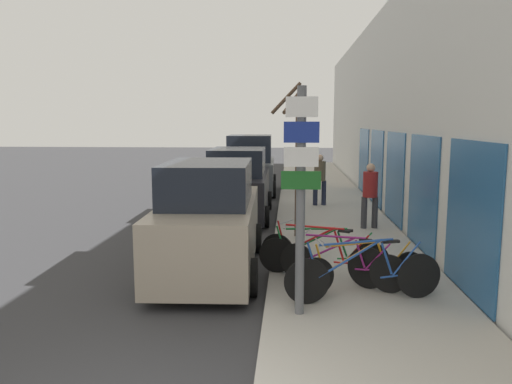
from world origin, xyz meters
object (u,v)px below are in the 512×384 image
Objects in this scene: bicycle_1 at (363,269)px; bicycle_4 at (323,255)px; bicycle_2 at (341,264)px; street_tree at (298,165)px; bicycle_0 at (364,275)px; pedestrian_far at (320,176)px; bicycle_3 at (320,257)px; parked_car_1 at (238,186)px; parked_car_0 at (209,222)px; pedestrian_near at (370,191)px; signpost at (301,194)px; parked_car_2 at (250,168)px.

bicycle_4 is at bearing 19.85° from bicycle_1.
bicycle_4 reaches higher than bicycle_2.
street_tree is (-0.41, 3.07, 1.34)m from bicycle_4.
pedestrian_far is at bearing -11.26° from bicycle_0.
bicycle_3 is 0.47× the size of parked_car_1.
bicycle_3 reaches higher than bicycle_1.
bicycle_0 reaches higher than bicycle_2.
parked_car_0 is (-2.43, 1.13, 0.46)m from bicycle_2.
bicycle_2 is 3.92m from street_tree.
bicycle_2 is 0.61m from bicycle_4.
pedestrian_near is (0.92, 5.41, 0.56)m from bicycle_0.
parked_car_1 is (-2.16, 6.11, 0.43)m from bicycle_4.
bicycle_2 is 8.25m from pedestrian_far.
signpost is 1.40× the size of bicycle_4.
street_tree reaches higher than bicycle_1.
parked_car_2 reaches higher than bicycle_4.
street_tree is at bearing 33.75° from bicycle_2.
bicycle_0 reaches higher than bicycle_1.
parked_car_2 is (-2.82, 12.06, 0.54)m from bicycle_1.
bicycle_0 is 1.46× the size of pedestrian_near.
bicycle_1 is 7.47m from parked_car_1.
parked_car_2 is at bearing -73.66° from pedestrian_near.
bicycle_2 is at bearing -26.99° from parked_car_0.
bicycle_2 is (-0.33, 0.28, 0.01)m from bicycle_1.
bicycle_1 is at bearing -106.73° from bicycle_2.
parked_car_1 is at bearing 27.67° from bicycle_4.
bicycle_3 is at bearing -81.03° from parked_car_2.
parked_car_2 is (-0.06, 10.65, 0.07)m from parked_car_0.
bicycle_0 is at bearing -119.74° from bicycle_3.
bicycle_4 reaches higher than bicycle_1.
signpost is at bearing 173.86° from bicycle_2.
street_tree is (-1.01, 3.89, 1.36)m from bicycle_1.
parked_car_1 is 1.09× the size of parked_car_2.
bicycle_0 is 0.44m from bicycle_1.
street_tree reaches higher than parked_car_0.
parked_car_1 is (-2.71, 7.36, 0.40)m from bicycle_0.
parked_car_1 is 2.74× the size of pedestrian_far.
pedestrian_far is at bearing 68.35° from parked_car_0.
bicycle_2 is at bearing -102.46° from pedestrian_far.
parked_car_1 is at bearing 88.07° from parked_car_0.
bicycle_1 is 1.30× the size of pedestrian_far.
parked_car_0 is at bearing 88.10° from bicycle_2.
bicycle_1 is 0.89m from bicycle_3.
parked_car_1 is at bearing -39.41° from pedestrian_near.
bicycle_3 is 4.68m from pedestrian_near.
bicycle_0 is 1.47× the size of pedestrian_far.
pedestrian_near is 3.69m from pedestrian_far.
parked_car_1 is 3.62m from street_tree.
bicycle_0 is at bearing -70.71° from parked_car_1.
pedestrian_near is (1.20, 4.70, 0.60)m from bicycle_2.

